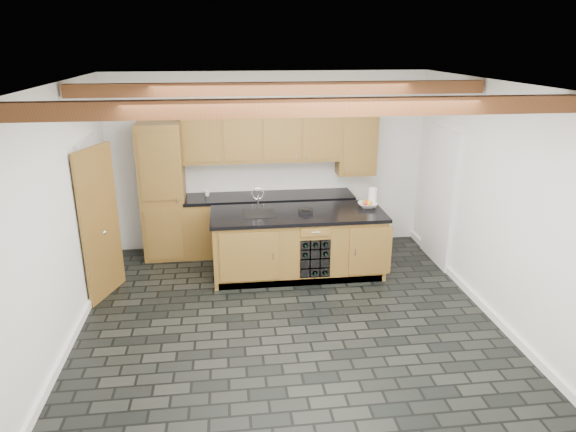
# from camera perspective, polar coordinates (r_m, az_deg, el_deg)

# --- Properties ---
(ground) EXTENTS (5.00, 5.00, 0.00)m
(ground) POSITION_cam_1_polar(r_m,az_deg,el_deg) (6.42, 0.00, -11.30)
(ground) COLOR black
(ground) RESTS_ON ground
(room_shell) EXTENTS (5.01, 5.00, 5.00)m
(room_shell) POSITION_cam_1_polar(r_m,az_deg,el_deg) (6.30, -1.36, 3.21)
(room_shell) COLOR white
(room_shell) RESTS_ON ground
(back_cabinetry) EXTENTS (3.65, 0.62, 2.20)m
(back_cabinetry) POSITION_cam_1_polar(r_m,az_deg,el_deg) (8.07, -4.60, 2.65)
(back_cabinetry) COLOR olive
(back_cabinetry) RESTS_ON ground
(island) EXTENTS (2.48, 0.96, 0.93)m
(island) POSITION_cam_1_polar(r_m,az_deg,el_deg) (7.40, 1.14, -3.05)
(island) COLOR olive
(island) RESTS_ON ground
(faucet) EXTENTS (0.45, 0.40, 0.34)m
(faucet) POSITION_cam_1_polar(r_m,az_deg,el_deg) (7.22, -3.27, 0.58)
(faucet) COLOR black
(faucet) RESTS_ON island
(kitchen_scale) EXTENTS (0.21, 0.14, 0.06)m
(kitchen_scale) POSITION_cam_1_polar(r_m,az_deg,el_deg) (7.22, 1.97, 0.56)
(kitchen_scale) COLOR black
(kitchen_scale) RESTS_ON island
(fruit_bowl) EXTENTS (0.31, 0.31, 0.07)m
(fruit_bowl) POSITION_cam_1_polar(r_m,az_deg,el_deg) (7.56, 8.82, 1.23)
(fruit_bowl) COLOR beige
(fruit_bowl) RESTS_ON island
(fruit_cluster) EXTENTS (0.16, 0.17, 0.07)m
(fruit_cluster) POSITION_cam_1_polar(r_m,az_deg,el_deg) (7.55, 8.84, 1.50)
(fruit_cluster) COLOR red
(fruit_cluster) RESTS_ON fruit_bowl
(paper_towel) EXTENTS (0.12, 0.12, 0.28)m
(paper_towel) POSITION_cam_1_polar(r_m,az_deg,el_deg) (7.57, 9.38, 2.06)
(paper_towel) COLOR white
(paper_towel) RESTS_ON island
(mug) EXTENTS (0.11, 0.11, 0.08)m
(mug) POSITION_cam_1_polar(r_m,az_deg,el_deg) (8.12, -8.98, 2.51)
(mug) COLOR white
(mug) RESTS_ON back_cabinetry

